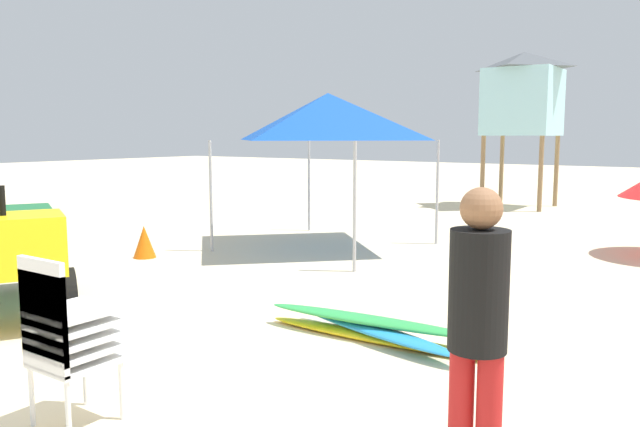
{
  "coord_description": "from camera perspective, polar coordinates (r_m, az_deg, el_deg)",
  "views": [
    {
      "loc": [
        4.23,
        -3.04,
        2.0
      ],
      "look_at": [
        0.13,
        2.89,
        1.1
      ],
      "focal_mm": 35.35,
      "sensor_mm": 36.0,
      "label": 1
    }
  ],
  "objects": [
    {
      "name": "traffic_cone_near",
      "position": [
        10.69,
        -15.62,
        -2.48
      ],
      "size": [
        0.37,
        0.37,
        0.53
      ],
      "primitive_type": "cone",
      "color": "orange",
      "rests_on": "ground"
    },
    {
      "name": "surfboard_pile",
      "position": [
        6.25,
        4.81,
        -10.4
      ],
      "size": [
        2.44,
        0.77,
        0.24
      ],
      "color": "yellow",
      "rests_on": "ground"
    },
    {
      "name": "utility_cart",
      "position": [
        7.87,
        -26.64,
        -2.5
      ],
      "size": [
        2.81,
        2.26,
        1.5
      ],
      "color": "#1E6B38",
      "rests_on": "ground"
    },
    {
      "name": "popup_canopy",
      "position": [
        11.11,
        0.72,
        8.75
      ],
      "size": [
        2.94,
        2.94,
        2.72
      ],
      "color": "#B2B2B7",
      "rests_on": "ground"
    },
    {
      "name": "stacked_plastic_chairs",
      "position": [
        4.65,
        -22.4,
        -9.65
      ],
      "size": [
        0.48,
        0.48,
        1.2
      ],
      "color": "white",
      "rests_on": "ground"
    },
    {
      "name": "lifeguard_near_left",
      "position": [
        3.55,
        14.09,
        -9.48
      ],
      "size": [
        0.32,
        0.32,
        1.72
      ],
      "color": "red",
      "rests_on": "ground"
    },
    {
      "name": "ground",
      "position": [
        5.58,
        -18.92,
        -14.25
      ],
      "size": [
        80.0,
        80.0,
        0.0
      ],
      "primitive_type": "plane",
      "color": "beige"
    },
    {
      "name": "lifeguard_tower",
      "position": [
        18.34,
        17.89,
        10.26
      ],
      "size": [
        1.98,
        1.98,
        4.23
      ],
      "color": "olive",
      "rests_on": "ground"
    }
  ]
}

